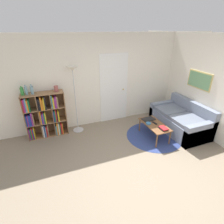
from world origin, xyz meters
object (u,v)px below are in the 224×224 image
Objects in this scene: bowl at (148,123)px; bottle_middle at (26,91)px; bookshelf at (45,115)px; vase_on_shelf at (56,89)px; couch at (181,120)px; bottle_left at (22,91)px; laptop at (148,119)px; coffee_table at (154,126)px; bottle_right at (32,90)px; floor_lamp at (74,80)px.

bottle_middle is at bearing 158.39° from bowl.
vase_on_shelf reaches higher than bookshelf.
bottle_middle is (-3.92, 1.12, 1.03)m from couch.
bottle_left reaches higher than bowl.
laptop is at bearing -18.49° from bookshelf.
coffee_table is 2.45× the size of laptop.
bottle_middle is (0.09, -0.00, 0.01)m from bottle_left.
coffee_table is (-0.95, -0.07, 0.06)m from couch.
couch reaches higher than bowl.
vase_on_shelf is (-2.13, 1.11, 0.87)m from bowl.
bottle_left reaches higher than couch.
bottle_right reaches higher than couch.
couch is 12.64× the size of bowl.
couch is 4.08m from bottle_right.
bottle_right is 1.68× the size of vase_on_shelf.
bottle_right reaches higher than coffee_table.
bottle_left is (-1.24, 0.09, -0.17)m from floor_lamp.
couch is at bearing -18.91° from vase_on_shelf.
bottle_middle is (-2.96, 0.90, 0.91)m from laptop.
bookshelf is 4.91× the size of bottle_right.
bottle_right is (0.22, -0.01, 0.01)m from bottle_left.
couch is 4.29m from bottle_left.
bookshelf is at bearing -2.45° from bottle_left.
vase_on_shelf is at bearing -1.00° from bottle_middle.
bottle_left is 1.54× the size of vase_on_shelf.
coffee_table is 3.74× the size of bottle_middle.
bowl is 3.17m from bottle_middle.
floor_lamp is at bearing 155.71° from laptop.
floor_lamp is at bearing -4.23° from bottle_middle.
bottle_middle reaches higher than bottle_left.
vase_on_shelf is at bearing 152.54° from bowl.
bowl is (2.52, -1.10, -0.18)m from bookshelf.
floor_lamp reaches higher than bottle_left.
couch is 4.43× the size of laptop.
bookshelf is 0.82m from bottle_left.
laptop is 2.58m from vase_on_shelf.
bowl is (1.68, -1.04, -1.06)m from floor_lamp.
laptop is at bearing 93.66° from coffee_table.
bottle_right is at bearing 157.56° from coffee_table.
floor_lamp reaches higher than laptop.
bottle_left reaches higher than bookshelf.
bottle_middle is at bearing -0.30° from bottle_left.
floor_lamp is 4.89× the size of laptop.
bottle_left is 0.09m from bottle_middle.
bottle_middle is at bearing 176.91° from bookshelf.
coffee_table is 0.29m from laptop.
bottle_left is at bearing 163.50° from laptop.
bowl is at bearing -22.34° from bottle_right.
coffee_table is 3.43m from bottle_left.
floor_lamp reaches higher than bottle_middle.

